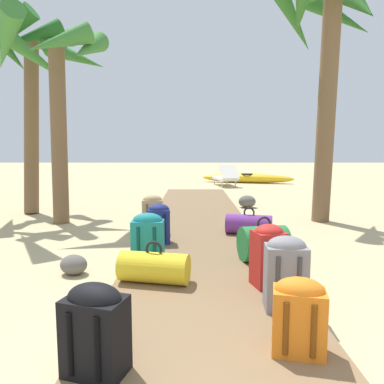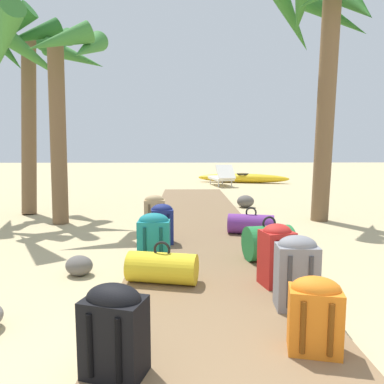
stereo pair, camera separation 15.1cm
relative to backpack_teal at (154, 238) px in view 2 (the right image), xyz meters
name	(u,v)px [view 2 (the right image)]	position (x,y,z in m)	size (l,w,h in m)	color
ground_plane	(202,243)	(0.59, 1.27, -0.39)	(60.00, 60.00, 0.00)	tan
boardwalk	(199,225)	(0.59, 2.30, -0.35)	(1.70, 10.29, 0.08)	brown
backpack_teal	(154,238)	(0.00, 0.00, 0.00)	(0.34, 0.24, 0.58)	#197A7F
backpack_black	(114,328)	(-0.07, -1.89, -0.03)	(0.39, 0.32, 0.53)	black
backpack_navy	(162,223)	(0.03, 0.96, -0.03)	(0.31, 0.28, 0.53)	navy
backpack_grey	(297,270)	(1.21, -1.06, 0.00)	(0.33, 0.27, 0.59)	slate
duffel_bag_green	(269,243)	(1.29, 0.21, -0.11)	(0.58, 0.48, 0.50)	#237538
duffel_bag_purple	(251,224)	(1.32, 1.46, -0.16)	(0.72, 0.45, 0.41)	#6B2D84
backpack_red	(277,253)	(1.18, -0.57, 0.00)	(0.33, 0.32, 0.58)	red
backpack_tan	(155,213)	(-0.12, 1.56, 0.00)	(0.32, 0.22, 0.58)	tan
duffel_bag_yellow	(162,268)	(0.12, -0.49, -0.16)	(0.70, 0.42, 0.40)	gold
backpack_orange	(315,313)	(1.13, -1.68, -0.05)	(0.35, 0.28, 0.48)	orange
palm_tree_near_left	(52,69)	(-1.97, 2.75, 2.34)	(2.08, 2.30, 3.53)	brown
palm_tree_far_left	(24,61)	(-2.87, 3.79, 2.70)	(2.19, 2.11, 3.98)	brown
palm_tree_far_right	(327,39)	(2.86, 2.84, 2.89)	(2.16, 2.08, 4.43)	brown
lounge_chair	(222,177)	(1.69, 9.20, -0.06)	(0.87, 1.63, 0.78)	white
kayak	(243,178)	(2.65, 10.47, -0.20)	(3.62, 1.50, 0.37)	gold
rock_left_mid	(79,266)	(-0.80, -0.04, -0.28)	(0.30, 0.26, 0.21)	#5B5651
rock_right_near	(245,201)	(1.74, 4.41, -0.25)	(0.36, 0.39, 0.28)	#5B5651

